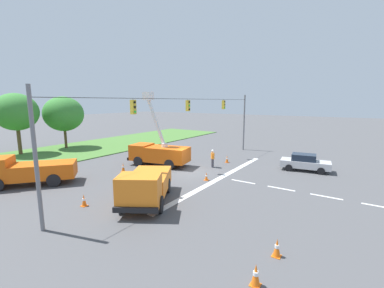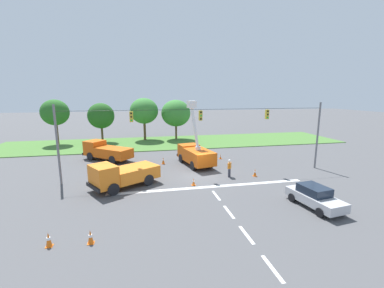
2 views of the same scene
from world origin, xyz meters
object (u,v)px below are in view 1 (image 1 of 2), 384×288
tree_east (64,114)px  road_worker (213,157)px  traffic_cone_near_bucket (227,159)px  traffic_cone_lane_edge_a (123,167)px  traffic_cone_mid_right (277,248)px  sedan_silver (305,162)px  utility_truck_support_far (26,170)px  tree_centre (16,112)px  traffic_cone_mid_left (206,176)px  utility_truck_support_near (146,185)px  utility_truck_bucket_lift (159,152)px  traffic_cone_foreground_right (84,200)px  traffic_cone_lane_edge_b (166,154)px  traffic_cone_foreground_left (256,275)px

tree_east → road_worker: (2.13, -21.75, -3.71)m
traffic_cone_near_bucket → traffic_cone_lane_edge_a: size_ratio=0.94×
traffic_cone_lane_edge_a → road_worker: bearing=-45.7°
traffic_cone_mid_right → traffic_cone_near_bucket: 16.63m
sedan_silver → traffic_cone_mid_right: 15.16m
utility_truck_support_far → road_worker: utility_truck_support_far is taller
tree_centre → utility_truck_support_far: bearing=-111.2°
tree_east → traffic_cone_mid_left: 23.83m
utility_truck_support_near → road_worker: utility_truck_support_near is taller
sedan_silver → traffic_cone_lane_edge_a: 16.85m
utility_truck_bucket_lift → traffic_cone_foreground_right: (-10.31, -2.82, -1.02)m
tree_centre → utility_truck_support_far: (-5.04, -12.98, -3.98)m
traffic_cone_lane_edge_a → utility_truck_support_far: bearing=154.3°
road_worker → utility_truck_bucket_lift: bearing=115.9°
traffic_cone_mid_left → utility_truck_bucket_lift: bearing=76.1°
utility_truck_support_near → traffic_cone_near_bucket: size_ratio=8.13×
traffic_cone_mid_right → traffic_cone_mid_left: bearing=46.2°
tree_centre → tree_east: size_ratio=1.05×
utility_truck_support_far → traffic_cone_lane_edge_a: utility_truck_support_far is taller
utility_truck_support_far → traffic_cone_lane_edge_b: utility_truck_support_far is taller
tree_centre → traffic_cone_foreground_left: (-5.93, -31.50, -4.73)m
traffic_cone_mid_left → tree_centre: bearing=98.7°
utility_truck_support_far → tree_east: bearing=49.8°
traffic_cone_near_bucket → utility_truck_support_far: bearing=147.7°
utility_truck_support_far → traffic_cone_mid_left: bearing=-51.5°
traffic_cone_foreground_right → traffic_cone_lane_edge_b: (14.02, 4.95, -0.08)m
tree_centre → road_worker: bearing=-71.2°
utility_truck_bucket_lift → sedan_silver: (6.04, -12.61, -0.60)m
utility_truck_bucket_lift → sedan_silver: size_ratio=1.62×
traffic_cone_mid_left → traffic_cone_near_bucket: traffic_cone_near_bucket is taller
sedan_silver → traffic_cone_near_bucket: bearing=98.5°
traffic_cone_lane_edge_b → traffic_cone_lane_edge_a: bearing=-172.9°
sedan_silver → utility_truck_support_near: bearing=153.2°
traffic_cone_lane_edge_a → utility_truck_bucket_lift: bearing=-18.9°
utility_truck_bucket_lift → road_worker: utility_truck_bucket_lift is taller
tree_east → utility_truck_support_near: size_ratio=1.11×
sedan_silver → traffic_cone_mid_left: bearing=141.2°
utility_truck_support_far → traffic_cone_mid_right: 18.72m
utility_truck_bucket_lift → road_worker: (2.35, -4.86, -0.39)m
utility_truck_support_far → traffic_cone_mid_right: utility_truck_support_far is taller
traffic_cone_mid_left → traffic_cone_lane_edge_a: bearing=104.5°
tree_centre → traffic_cone_mid_left: tree_centre is taller
tree_centre → traffic_cone_near_bucket: size_ratio=9.44×
utility_truck_support_near → tree_east: bearing=70.5°
sedan_silver → traffic_cone_mid_right: size_ratio=5.67×
utility_truck_support_near → sedan_silver: 15.47m
traffic_cone_mid_left → traffic_cone_foreground_right: bearing=157.3°
traffic_cone_lane_edge_a → tree_east: bearing=76.4°
road_worker → traffic_cone_lane_edge_a: (-5.93, 6.08, -0.59)m
utility_truck_support_near → traffic_cone_mid_right: utility_truck_support_near is taller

